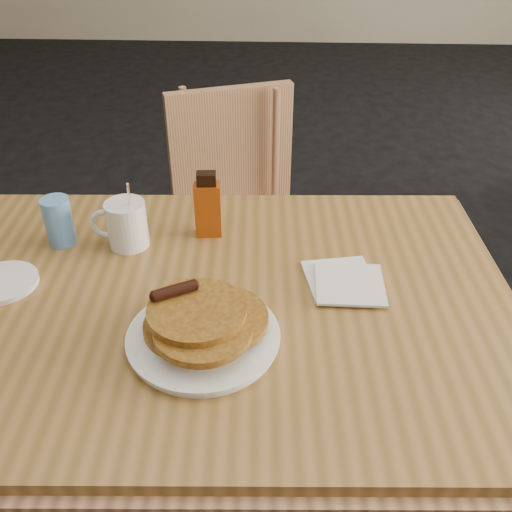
{
  "coord_description": "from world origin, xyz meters",
  "views": [
    {
      "loc": [
        0.09,
        -0.9,
        1.49
      ],
      "look_at": [
        0.05,
        0.03,
        0.85
      ],
      "focal_mm": 40.0,
      "sensor_mm": 36.0,
      "label": 1
    }
  ],
  "objects": [
    {
      "name": "napkin_stack",
      "position": [
        0.24,
        0.07,
        0.76
      ],
      "size": [
        0.17,
        0.18,
        0.01
      ],
      "rotation": [
        0.0,
        0.0,
        0.19
      ],
      "color": "silver",
      "rests_on": "main_table"
    },
    {
      "name": "main_table",
      "position": [
        -0.07,
        0.02,
        0.71
      ],
      "size": [
        1.38,
        0.96,
        0.75
      ],
      "rotation": [
        0.0,
        0.0,
        0.04
      ],
      "color": "olive",
      "rests_on": "floor"
    },
    {
      "name": "side_saucer",
      "position": [
        -0.49,
        0.04,
        0.76
      ],
      "size": [
        0.17,
        0.17,
        0.01
      ],
      "primitive_type": "cylinder",
      "rotation": [
        0.0,
        0.0,
        0.15
      ],
      "color": "white",
      "rests_on": "main_table"
    },
    {
      "name": "floor",
      "position": [
        0.0,
        0.0,
        0.0
      ],
      "size": [
        10.0,
        10.0,
        0.0
      ],
      "primitive_type": "plane",
      "color": "black",
      "rests_on": "ground"
    },
    {
      "name": "pancake_plate",
      "position": [
        -0.04,
        -0.11,
        0.78
      ],
      "size": [
        0.29,
        0.29,
        0.1
      ],
      "rotation": [
        0.0,
        0.0,
        0.06
      ],
      "color": "white",
      "rests_on": "main_table"
    },
    {
      "name": "coffee_mug",
      "position": [
        -0.26,
        0.2,
        0.81
      ],
      "size": [
        0.13,
        0.09,
        0.17
      ],
      "rotation": [
        0.0,
        0.0,
        -0.18
      ],
      "color": "white",
      "rests_on": "main_table"
    },
    {
      "name": "blue_tumbler",
      "position": [
        -0.41,
        0.21,
        0.81
      ],
      "size": [
        0.08,
        0.08,
        0.11
      ],
      "primitive_type": "cylinder",
      "rotation": [
        0.0,
        0.0,
        0.32
      ],
      "color": "#5990D1",
      "rests_on": "main_table"
    },
    {
      "name": "syrup_bottle",
      "position": [
        -0.07,
        0.26,
        0.83
      ],
      "size": [
        0.06,
        0.04,
        0.16
      ],
      "rotation": [
        0.0,
        0.0,
        0.08
      ],
      "color": "maroon",
      "rests_on": "main_table"
    },
    {
      "name": "chair_main_far",
      "position": [
        -0.07,
        0.75,
        0.54
      ],
      "size": [
        0.53,
        0.54,
        0.91
      ],
      "rotation": [
        0.0,
        0.0,
        0.35
      ],
      "color": "tan",
      "rests_on": "floor"
    }
  ]
}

